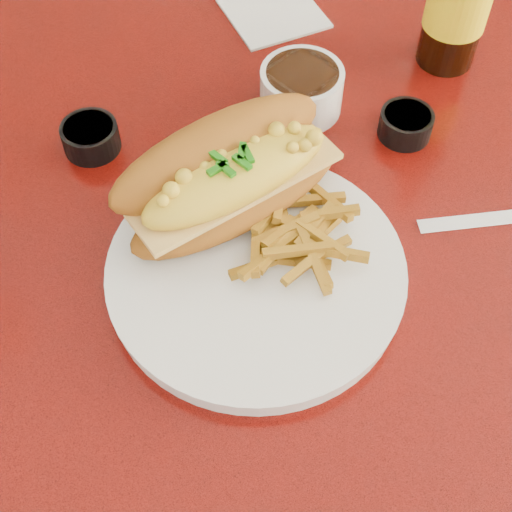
{
  "coord_description": "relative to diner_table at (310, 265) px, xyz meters",
  "views": [
    {
      "loc": [
        -0.11,
        -0.51,
        1.36
      ],
      "look_at": [
        -0.08,
        -0.12,
        0.81
      ],
      "focal_mm": 50.0,
      "sensor_mm": 36.0,
      "label": 1
    }
  ],
  "objects": [
    {
      "name": "fork",
      "position": [
        -0.02,
        -0.07,
        0.18
      ],
      "size": [
        0.03,
        0.13,
        0.0
      ],
      "rotation": [
        0.0,
        0.0,
        1.43
      ],
      "color": "silver",
      "rests_on": "dinner_plate"
    },
    {
      "name": "booth_bench_far",
      "position": [
        0.0,
        0.81,
        -0.32
      ],
      "size": [
        1.2,
        0.51,
        0.9
      ],
      "color": "maroon",
      "rests_on": "ground"
    },
    {
      "name": "sauce_cup_left",
      "position": [
        -0.25,
        0.07,
        0.18
      ],
      "size": [
        0.08,
        0.08,
        0.03
      ],
      "rotation": [
        0.0,
        0.0,
        0.32
      ],
      "color": "black",
      "rests_on": "diner_table"
    },
    {
      "name": "sauce_cup_right",
      "position": [
        0.11,
        0.07,
        0.18
      ],
      "size": [
        0.06,
        0.06,
        0.03
      ],
      "rotation": [
        0.0,
        0.0,
        0.07
      ],
      "color": "black",
      "rests_on": "diner_table"
    },
    {
      "name": "paper_napkin",
      "position": [
        -0.02,
        0.3,
        0.16
      ],
      "size": [
        0.15,
        0.15,
        0.0
      ],
      "primitive_type": "cube",
      "rotation": [
        0.0,
        0.0,
        0.35
      ],
      "color": "white",
      "rests_on": "diner_table"
    },
    {
      "name": "fries_pile",
      "position": [
        -0.02,
        -0.09,
        0.2
      ],
      "size": [
        0.14,
        0.14,
        0.03
      ],
      "primitive_type": null,
      "rotation": [
        0.0,
        0.0,
        -0.3
      ],
      "color": "#BC8620",
      "rests_on": "dinner_plate"
    },
    {
      "name": "dinner_plate",
      "position": [
        -0.08,
        -0.12,
        0.17
      ],
      "size": [
        0.31,
        0.31,
        0.02
      ],
      "rotation": [
        0.0,
        0.0,
        0.08
      ],
      "color": "white",
      "rests_on": "diner_table"
    },
    {
      "name": "mac_hoagie",
      "position": [
        -0.1,
        -0.04,
        0.23
      ],
      "size": [
        0.27,
        0.22,
        0.11
      ],
      "rotation": [
        0.0,
        0.0,
        0.53
      ],
      "color": "#A05D19",
      "rests_on": "dinner_plate"
    },
    {
      "name": "diner_table",
      "position": [
        0.0,
        0.0,
        0.0
      ],
      "size": [
        1.23,
        0.83,
        0.77
      ],
      "color": "#B3140B",
      "rests_on": "ground"
    },
    {
      "name": "gravy_ramekin",
      "position": [
        -0.01,
        0.12,
        0.19
      ],
      "size": [
        0.12,
        0.12,
        0.05
      ],
      "rotation": [
        0.0,
        0.0,
        0.3
      ],
      "color": "white",
      "rests_on": "diner_table"
    },
    {
      "name": "ground",
      "position": [
        0.0,
        0.0,
        -0.61
      ],
      "size": [
        8.0,
        8.0,
        0.0
      ],
      "primitive_type": "plane",
      "color": "silver",
      "rests_on": "ground"
    }
  ]
}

